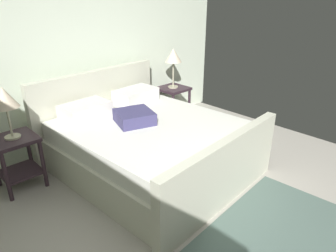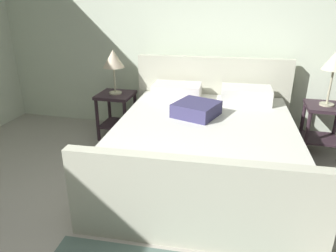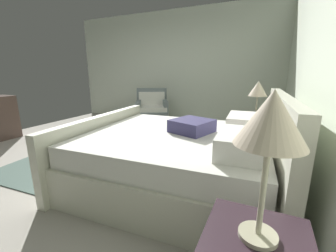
# 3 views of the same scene
# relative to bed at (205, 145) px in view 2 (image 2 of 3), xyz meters

# --- Properties ---
(wall_back) EXTENTS (5.57, 0.12, 2.75)m
(wall_back) POSITION_rel_bed_xyz_m (-0.35, 1.23, 1.03)
(wall_back) COLOR silver
(wall_back) RESTS_ON ground
(bed) EXTENTS (2.03, 2.25, 1.07)m
(bed) POSITION_rel_bed_xyz_m (0.00, 0.00, 0.00)
(bed) COLOR beige
(bed) RESTS_ON ground
(nightstand_right) EXTENTS (0.44, 0.44, 0.60)m
(nightstand_right) POSITION_rel_bed_xyz_m (1.27, 0.85, 0.06)
(nightstand_right) COLOR #33232D
(nightstand_right) RESTS_ON ground
(table_lamp_right) EXTENTS (0.26, 0.26, 0.62)m
(table_lamp_right) POSITION_rel_bed_xyz_m (1.27, 0.85, 0.75)
(table_lamp_right) COLOR #B7B293
(table_lamp_right) RESTS_ON nightstand_right
(nightstand_left) EXTENTS (0.44, 0.44, 0.60)m
(nightstand_left) POSITION_rel_bed_xyz_m (-1.27, 0.70, 0.06)
(nightstand_left) COLOR #33232D
(nightstand_left) RESTS_ON ground
(table_lamp_left) EXTENTS (0.27, 0.27, 0.55)m
(table_lamp_left) POSITION_rel_bed_xyz_m (-1.27, 0.70, 0.69)
(table_lamp_left) COLOR #B7B293
(table_lamp_left) RESTS_ON nightstand_left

